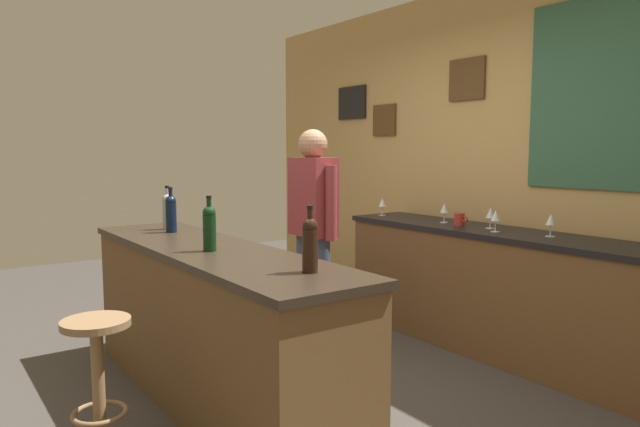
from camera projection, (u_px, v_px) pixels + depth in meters
name	position (u px, v px, depth m)	size (l,w,h in m)	color
ground_plane	(272.00, 385.00, 3.63)	(10.00, 10.00, 0.00)	#423D38
back_wall	(490.00, 157.00, 4.63)	(6.00, 0.09, 2.80)	tan
bar_counter	(212.00, 325.00, 3.35)	(2.48, 0.60, 0.92)	brown
side_counter	(495.00, 291.00, 4.21)	(2.63, 0.56, 0.90)	brown
bartender	(313.00, 225.00, 4.16)	(0.52, 0.21, 1.62)	#384766
bar_stool	(98.00, 364.00, 2.74)	(0.32, 0.32, 0.68)	olive
wine_bottle_a	(168.00, 210.00, 4.03)	(0.07, 0.07, 0.31)	#999E99
wine_bottle_b	(171.00, 212.00, 3.89)	(0.07, 0.07, 0.31)	black
wine_bottle_c	(209.00, 227.00, 3.16)	(0.07, 0.07, 0.31)	black
wine_bottle_d	(310.00, 243.00, 2.61)	(0.07, 0.07, 0.31)	black
wine_glass_a	(382.00, 203.00, 5.07)	(0.07, 0.07, 0.16)	silver
wine_glass_b	(444.00, 209.00, 4.56)	(0.07, 0.07, 0.16)	silver
wine_glass_c	(490.00, 214.00, 4.22)	(0.07, 0.07, 0.16)	silver
wine_glass_d	(496.00, 216.00, 4.05)	(0.07, 0.07, 0.16)	silver
wine_glass_e	(551.00, 220.00, 3.82)	(0.07, 0.07, 0.16)	silver
coffee_mug	(459.00, 219.00, 4.41)	(0.13, 0.08, 0.09)	#B2332D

